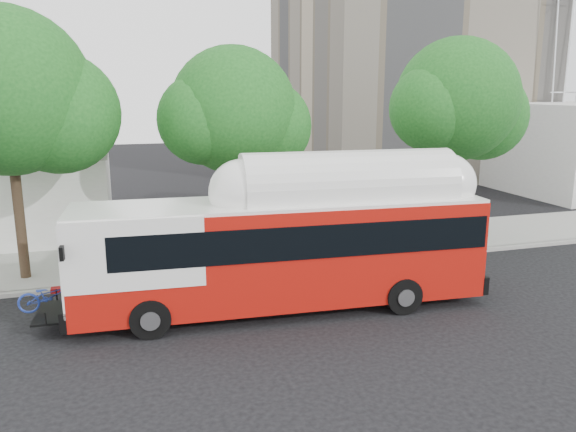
% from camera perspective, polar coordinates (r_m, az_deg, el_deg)
% --- Properties ---
extents(ground, '(120.00, 120.00, 0.00)m').
position_cam_1_polar(ground, '(18.39, 1.68, -9.31)').
color(ground, black).
rests_on(ground, ground).
extents(sidewalk, '(60.00, 5.00, 0.15)m').
position_cam_1_polar(sidewalk, '(24.28, -3.21, -3.63)').
color(sidewalk, gray).
rests_on(sidewalk, ground).
extents(curb_strip, '(60.00, 0.30, 0.15)m').
position_cam_1_polar(curb_strip, '(21.87, -1.58, -5.46)').
color(curb_strip, gray).
rests_on(curb_strip, ground).
extents(red_curb_segment, '(10.00, 0.32, 0.16)m').
position_cam_1_polar(red_curb_segment, '(21.32, -9.43, -6.11)').
color(red_curb_segment, maroon).
rests_on(red_curb_segment, ground).
extents(street_tree_left, '(6.67, 5.80, 9.74)m').
position_cam_1_polar(street_tree_left, '(21.93, -25.41, 10.75)').
color(street_tree_left, '#2D2116').
rests_on(street_tree_left, ground).
extents(street_tree_mid, '(5.75, 5.00, 8.62)m').
position_cam_1_polar(street_tree_mid, '(22.76, -4.60, 10.18)').
color(street_tree_mid, '#2D2116').
rests_on(street_tree_mid, ground).
extents(street_tree_right, '(6.21, 5.40, 9.18)m').
position_cam_1_polar(street_tree_right, '(26.59, 17.51, 10.75)').
color(street_tree_right, '#2D2116').
rests_on(street_tree_right, ground).
extents(transit_bus, '(13.83, 3.57, 4.05)m').
position_cam_1_polar(transit_bus, '(17.74, -0.25, -3.66)').
color(transit_bus, '#AB130B').
rests_on(transit_bus, ground).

